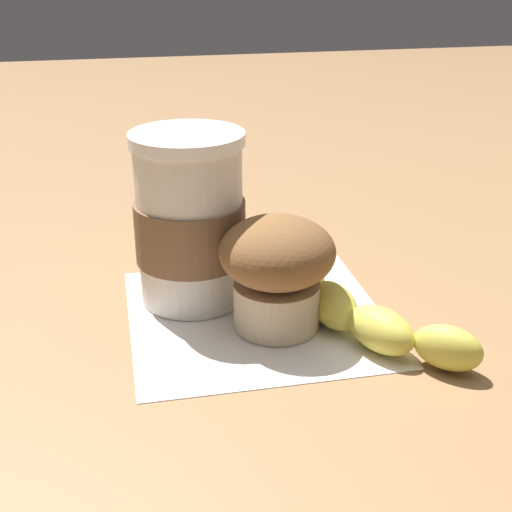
# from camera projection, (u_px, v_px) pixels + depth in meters

# --- Properties ---
(ground_plane) EXTENTS (3.00, 3.00, 0.00)m
(ground_plane) POSITION_uv_depth(u_px,v_px,m) (256.00, 316.00, 0.62)
(ground_plane) COLOR #936D47
(paper_napkin) EXTENTS (0.22, 0.22, 0.00)m
(paper_napkin) POSITION_uv_depth(u_px,v_px,m) (256.00, 316.00, 0.62)
(paper_napkin) COLOR white
(paper_napkin) RESTS_ON ground_plane
(coffee_cup) EXTENTS (0.10, 0.10, 0.15)m
(coffee_cup) POSITION_uv_depth(u_px,v_px,m) (190.00, 221.00, 0.62)
(coffee_cup) COLOR silver
(coffee_cup) RESTS_ON paper_napkin
(muffin) EXTENTS (0.09, 0.09, 0.10)m
(muffin) POSITION_uv_depth(u_px,v_px,m) (277.00, 267.00, 0.58)
(muffin) COLOR beige
(muffin) RESTS_ON paper_napkin
(banana) EXTENTS (0.12, 0.19, 0.04)m
(banana) POSITION_uv_depth(u_px,v_px,m) (363.00, 314.00, 0.58)
(banana) COLOR #D6CC4C
(banana) RESTS_ON paper_napkin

